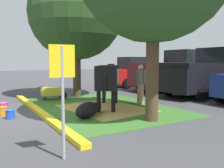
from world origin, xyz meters
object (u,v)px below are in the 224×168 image
Objects in this scene: bucket_orange at (3,111)px; shade_tree_left at (76,13)px; calf_lying at (88,110)px; wheelbarrow at (52,91)px; person_handler at (141,83)px; cow_holstein at (108,77)px; parking_sign at (62,79)px; bucket_pink at (3,107)px; bucket_blue at (10,114)px; pickup_truck_maroon at (175,71)px; sedan_red at (136,72)px; pickup_truck_black at (210,74)px.

shade_tree_left is at bearing 126.05° from bucket_orange.
wheelbarrow is at bearing 179.73° from calf_lying.
wheelbarrow reaches higher than bucket_orange.
person_handler is at bearing 83.15° from bucket_orange.
cow_holstein is at bearing 128.94° from calf_lying.
bucket_pink is (-4.84, -0.48, -1.25)m from parking_sign.
parking_sign is at bearing 6.41° from bucket_blue.
bucket_blue is at bearing -88.69° from cow_holstein.
pickup_truck_maroon is (-2.97, 4.80, 0.26)m from person_handler.
sedan_red is at bearing -167.64° from pickup_truck_maroon.
person_handler is at bearing 89.68° from bucket_blue.
person_handler is 0.98× the size of wheelbarrow.
shade_tree_left is 3.90× the size of person_handler.
wheelbarrow is at bearing -155.14° from cow_holstein.
pickup_truck_black is at bearing 91.95° from cow_holstein.
person_handler is 0.36× the size of sedan_red.
cow_holstein is 1.72× the size of wheelbarrow.
parking_sign reaches higher than bucket_orange.
pickup_truck_maroon reaches higher than parking_sign.
parking_sign is 6.74× the size of bucket_orange.
calf_lying is (1.07, -1.33, -0.92)m from cow_holstein.
parking_sign is at bearing 5.66° from bucket_pink.
pickup_truck_black is (0.29, 9.57, 0.97)m from bucket_orange.
parking_sign reaches higher than wheelbarrow.
person_handler reaches higher than bucket_pink.
pickup_truck_black is (0.87, 9.49, 0.94)m from bucket_pink.
shade_tree_left is at bearing 156.30° from parking_sign.
cow_holstein is at bearing 72.89° from bucket_pink.
calf_lying is at bearing 147.95° from parking_sign.
bucket_orange is at bearing -53.95° from shade_tree_left.
parking_sign is 0.37× the size of pickup_truck_maroon.
calf_lying is at bearing -17.66° from shade_tree_left.
parking_sign reaches higher than cow_holstein.
shade_tree_left reaches higher than wheelbarrow.
bucket_orange is at bearing -76.35° from pickup_truck_maroon.
shade_tree_left is 6.05m from bucket_blue.
pickup_truck_black is at bearing 93.87° from person_handler.
shade_tree_left reaches higher than bucket_blue.
pickup_truck_black reaches higher than sedan_red.
calf_lying is 3.38m from parking_sign.
bucket_blue is (0.57, 0.15, -0.00)m from bucket_orange.
bucket_blue is 10.12m from pickup_truck_maroon.
sedan_red reaches higher than parking_sign.
shade_tree_left reaches higher than parking_sign.
calf_lying is 8.55m from pickup_truck_maroon.
pickup_truck_black is (-0.28, 9.42, 0.97)m from bucket_blue.
bucket_orange is 0.59m from bucket_blue.
shade_tree_left is 7.92m from parking_sign.
shade_tree_left is at bearing -179.98° from cow_holstein.
sedan_red reaches higher than bucket_blue.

